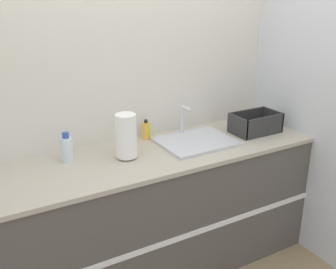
{
  "coord_description": "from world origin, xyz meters",
  "views": [
    {
      "loc": [
        -1.02,
        -1.78,
        1.92
      ],
      "look_at": [
        0.17,
        0.29,
        1.03
      ],
      "focal_mm": 42.0,
      "sensor_mm": 36.0,
      "label": 1
    }
  ],
  "objects": [
    {
      "name": "bottle_clear",
      "position": [
        -0.45,
        0.47,
        0.99
      ],
      "size": [
        0.07,
        0.07,
        0.19
      ],
      "color": "silver",
      "rests_on": "counter_cabinet"
    },
    {
      "name": "wall_back",
      "position": [
        0.0,
        0.68,
        1.3
      ],
      "size": [
        4.82,
        0.06,
        2.6
      ],
      "color": "beige",
      "rests_on": "ground_plane"
    },
    {
      "name": "soap_dispenser",
      "position": [
        0.15,
        0.58,
        0.97
      ],
      "size": [
        0.06,
        0.06,
        0.14
      ],
      "color": "gold",
      "rests_on": "counter_cabinet"
    },
    {
      "name": "sink",
      "position": [
        0.41,
        0.34,
        0.93
      ],
      "size": [
        0.51,
        0.41,
        0.22
      ],
      "color": "silver",
      "rests_on": "counter_cabinet"
    },
    {
      "name": "counter_cabinet",
      "position": [
        0.0,
        0.32,
        0.46
      ],
      "size": [
        2.44,
        0.67,
        0.91
      ],
      "color": "#514C47",
      "rests_on": "ground_plane"
    },
    {
      "name": "wall_right",
      "position": [
        1.24,
        0.32,
        1.3
      ],
      "size": [
        0.06,
        2.65,
        2.6
      ],
      "color": "silver",
      "rests_on": "ground_plane"
    },
    {
      "name": "dish_rack",
      "position": [
        0.92,
        0.29,
        0.97
      ],
      "size": [
        0.35,
        0.22,
        0.15
      ],
      "color": "#2D2D2D",
      "rests_on": "counter_cabinet"
    },
    {
      "name": "paper_towel_roll",
      "position": [
        -0.11,
        0.33,
        1.06
      ],
      "size": [
        0.13,
        0.13,
        0.29
      ],
      "color": "#4C4C51",
      "rests_on": "counter_cabinet"
    }
  ]
}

